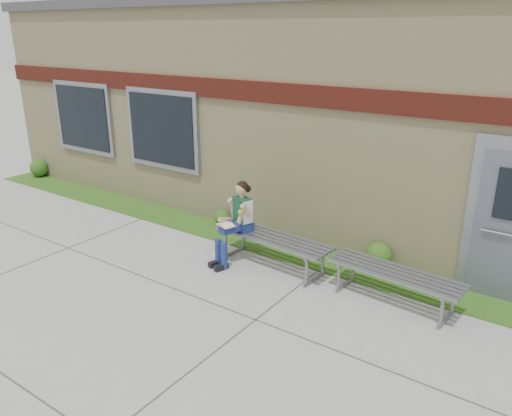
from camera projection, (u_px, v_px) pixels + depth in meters
The scene contains 9 objects.
ground at pixel (173, 313), 6.70m from camera, with size 80.00×80.00×0.00m, color #9E9E99.
grass_strip at pixel (277, 247), 8.70m from camera, with size 16.00×0.80×0.02m, color #1F4F15.
school_building at pixel (364, 104), 10.61m from camera, with size 16.20×6.22×4.20m.
bench_left at pixel (272, 243), 7.91m from camera, with size 2.03×0.70×0.52m.
bench_right at pixel (394, 279), 6.84m from camera, with size 1.90×0.67×0.49m.
girl at pixel (236, 220), 7.95m from camera, with size 0.50×0.80×1.35m.
shrub_west at pixel (39, 168), 12.82m from camera, with size 0.45×0.45×0.45m, color #1F4F15.
shrub_mid at pixel (222, 218), 9.61m from camera, with size 0.31×0.31×0.31m, color #1F4F15.
shrub_east at pixel (379, 255), 7.88m from camera, with size 0.42×0.42×0.42m, color #1F4F15.
Camera 1 is at (4.25, -4.14, 3.59)m, focal length 35.00 mm.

